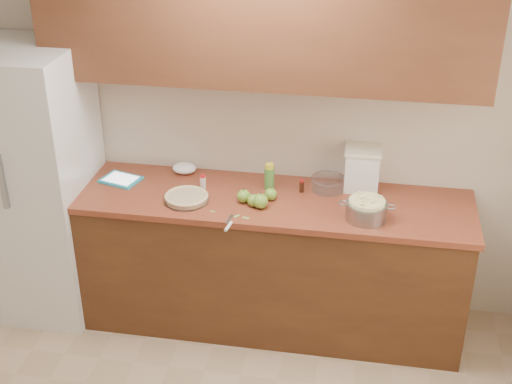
% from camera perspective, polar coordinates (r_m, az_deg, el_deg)
% --- Properties ---
extents(room_shell, '(3.60, 3.60, 3.60)m').
position_cam_1_polar(room_shell, '(2.94, -4.84, -7.34)').
color(room_shell, tan).
rests_on(room_shell, ground).
extents(counter_run, '(2.64, 0.68, 0.92)m').
position_cam_1_polar(counter_run, '(4.61, 0.07, -5.42)').
color(counter_run, '#4D2F15').
rests_on(counter_run, ground).
extents(upper_cabinets, '(2.60, 0.34, 0.70)m').
position_cam_1_polar(upper_cabinets, '(4.13, 0.45, 13.31)').
color(upper_cabinets, '#5A2F1B').
rests_on(upper_cabinets, room_shell).
extents(fridge, '(0.70, 0.70, 1.80)m').
position_cam_1_polar(fridge, '(4.78, -17.27, 0.62)').
color(fridge, silver).
rests_on(fridge, ground).
extents(pie, '(0.28, 0.28, 0.04)m').
position_cam_1_polar(pie, '(4.33, -5.58, -0.46)').
color(pie, silver).
rests_on(pie, counter_run).
extents(colander, '(0.33, 0.24, 0.12)m').
position_cam_1_polar(colander, '(4.16, 8.83, -1.41)').
color(colander, gray).
rests_on(colander, counter_run).
extents(flour_canister, '(0.22, 0.22, 0.28)m').
position_cam_1_polar(flour_canister, '(4.47, 8.51, 1.96)').
color(flour_canister, white).
rests_on(flour_canister, counter_run).
extents(tablet, '(0.28, 0.24, 0.02)m').
position_cam_1_polar(tablet, '(4.64, -10.76, 0.99)').
color(tablet, '#279BBF').
rests_on(tablet, counter_run).
extents(paring_knife, '(0.05, 0.20, 0.02)m').
position_cam_1_polar(paring_knife, '(4.06, -2.21, -2.68)').
color(paring_knife, gray).
rests_on(paring_knife, counter_run).
extents(lemon_bottle, '(0.06, 0.06, 0.17)m').
position_cam_1_polar(lemon_bottle, '(4.43, 1.08, 1.22)').
color(lemon_bottle, '#4C8C38').
rests_on(lemon_bottle, counter_run).
extents(cinnamon_shaker, '(0.04, 0.04, 0.09)m').
position_cam_1_polar(cinnamon_shaker, '(4.46, -4.27, 0.81)').
color(cinnamon_shaker, beige).
rests_on(cinnamon_shaker, counter_run).
extents(vanilla_bottle, '(0.03, 0.03, 0.08)m').
position_cam_1_polar(vanilla_bottle, '(4.42, 3.67, 0.47)').
color(vanilla_bottle, black).
rests_on(vanilla_bottle, counter_run).
extents(mixing_bowl, '(0.22, 0.22, 0.08)m').
position_cam_1_polar(mixing_bowl, '(4.46, 5.80, 0.74)').
color(mixing_bowl, silver).
rests_on(mixing_bowl, counter_run).
extents(paper_towel, '(0.17, 0.14, 0.06)m').
position_cam_1_polar(paper_towel, '(4.68, -5.77, 1.91)').
color(paper_towel, white).
rests_on(paper_towel, counter_run).
extents(apple_left, '(0.08, 0.08, 0.09)m').
position_cam_1_polar(apple_left, '(4.29, -0.99, -0.33)').
color(apple_left, olive).
rests_on(apple_left, counter_run).
extents(apple_center, '(0.08, 0.08, 0.09)m').
position_cam_1_polar(apple_center, '(4.32, 1.18, -0.17)').
color(apple_center, olive).
rests_on(apple_center, counter_run).
extents(apple_front, '(0.08, 0.08, 0.09)m').
position_cam_1_polar(apple_front, '(4.25, -0.20, -0.67)').
color(apple_front, olive).
rests_on(apple_front, counter_run).
extents(apple_extra, '(0.09, 0.09, 0.10)m').
position_cam_1_polar(apple_extra, '(4.23, 0.36, -0.73)').
color(apple_extra, olive).
rests_on(apple_extra, counter_run).
extents(peel_a, '(0.04, 0.04, 0.00)m').
position_cam_1_polar(peel_a, '(4.16, -1.56, -1.94)').
color(peel_a, '#85AE54').
rests_on(peel_a, counter_run).
extents(peel_b, '(0.05, 0.03, 0.00)m').
position_cam_1_polar(peel_b, '(4.14, -0.84, -2.09)').
color(peel_b, '#85AE54').
rests_on(peel_b, counter_run).
extents(peel_c, '(0.03, 0.02, 0.00)m').
position_cam_1_polar(peel_c, '(4.22, -3.51, -1.56)').
color(peel_c, '#85AE54').
rests_on(peel_c, counter_run).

